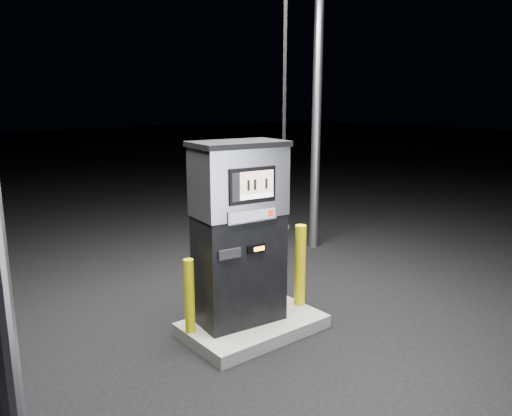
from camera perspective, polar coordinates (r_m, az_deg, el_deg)
ground at (r=6.08m, az=-0.37°, el=-13.89°), size 80.00×80.00×0.00m
pump_island at (r=6.05m, az=-0.37°, el=-13.26°), size 1.60×1.00×0.15m
fuel_dispenser at (r=5.65m, az=-1.91°, el=-2.69°), size 1.18×0.73×4.34m
bollard_left at (r=5.61m, az=-7.61°, el=-9.96°), size 0.12×0.12×0.85m
bollard_right at (r=6.27m, az=5.06°, el=-6.54°), size 0.17×0.17×1.03m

